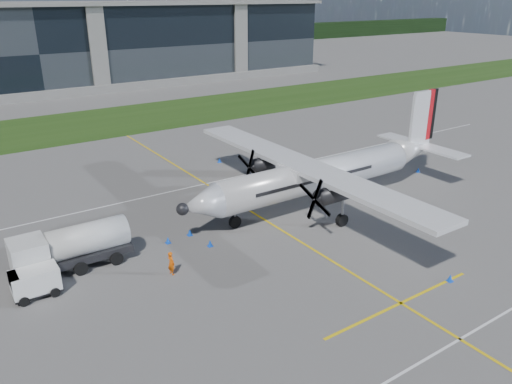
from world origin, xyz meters
name	(u,v)px	position (x,y,z in m)	size (l,w,h in m)	color
ground	(102,138)	(0.00, 40.00, 0.00)	(400.00, 400.00, 0.00)	#5E5B59
grass_strip	(83,125)	(0.00, 48.00, 0.02)	(400.00, 18.00, 0.04)	#213F11
terminal_building	(27,49)	(0.00, 80.00, 7.50)	(120.00, 20.00, 15.00)	black
yellow_taxiway_centerline	(252,212)	(3.00, 10.00, 0.01)	(0.20, 70.00, 0.01)	yellow
turboprop_aircraft	(327,155)	(9.46, 8.20, 4.29)	(27.57, 28.60, 8.58)	silver
fuel_tanker_truck	(63,250)	(-12.40, 8.94, 1.48)	(7.88, 2.56, 2.96)	silver
baggage_tug	(35,283)	(-14.62, 6.93, 0.87)	(2.90, 1.74, 1.74)	white
ground_crew_person	(171,261)	(-6.82, 4.60, 0.93)	(0.76, 0.54, 1.87)	#F25907
safety_cone_fwd	(168,240)	(-5.18, 8.73, 0.25)	(0.36, 0.36, 0.50)	blue
safety_cone_stbdwing	(219,160)	(7.39, 22.94, 0.25)	(0.36, 0.36, 0.50)	blue
safety_cone_nose_port	(210,243)	(-2.86, 6.58, 0.25)	(0.36, 0.36, 0.50)	blue
safety_cone_tail	(418,170)	(22.66, 8.78, 0.25)	(0.36, 0.36, 0.50)	blue
safety_cone_portwing	(450,278)	(7.47, -6.10, 0.25)	(0.36, 0.36, 0.50)	blue
safety_cone_nose_stbd	(190,232)	(-3.28, 8.97, 0.25)	(0.36, 0.36, 0.50)	blue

